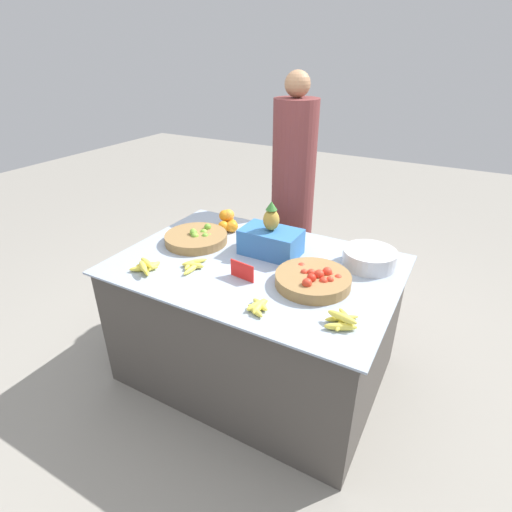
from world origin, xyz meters
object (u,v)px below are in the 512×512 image
Objects in this scene: price_sign at (242,271)px; vendor_person at (292,203)px; lime_bowl at (197,238)px; produce_crate at (271,239)px; metal_bowl at (369,258)px; tomato_basket at (313,279)px.

price_sign is 1.14m from vendor_person.
price_sign reaches higher than lime_bowl.
price_sign is at bearing -89.53° from produce_crate.
lime_bowl is 0.22× the size of vendor_person.
vendor_person reaches higher than metal_bowl.
tomato_basket and price_sign have the same top height.
metal_bowl is 1.00m from vendor_person.
price_sign is (-0.35, -0.12, 0.01)m from tomato_basket.
lime_bowl is at bearing 171.74° from tomato_basket.
lime_bowl is at bearing -167.67° from metal_bowl.
metal_bowl is at bearing 60.61° from tomato_basket.
produce_crate is at bearing 10.66° from lime_bowl.
produce_crate is (-0.35, 0.21, 0.06)m from tomato_basket.
produce_crate is (-0.00, 0.34, 0.04)m from price_sign.
tomato_basket is 0.42m from produce_crate.
metal_bowl is at bearing 48.44° from price_sign.
tomato_basket is at bearing -60.11° from vendor_person.
vendor_person reaches higher than tomato_basket.
tomato_basket is 0.40m from metal_bowl.
produce_crate reaches higher than metal_bowl.
vendor_person is (-0.57, 0.99, -0.01)m from tomato_basket.
tomato_basket is at bearing -119.39° from metal_bowl.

